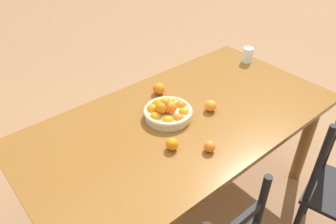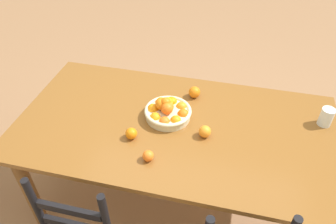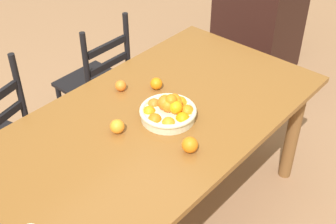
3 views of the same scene
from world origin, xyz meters
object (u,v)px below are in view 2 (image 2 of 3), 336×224
(orange_loose_1, at_px, (131,134))
(dining_table, at_px, (176,137))
(fruit_bowl, at_px, (167,111))
(orange_loose_2, at_px, (194,92))
(drinking_glass, at_px, (326,117))
(orange_loose_0, at_px, (148,156))
(orange_loose_3, at_px, (205,132))

(orange_loose_1, bearing_deg, dining_table, -143.30)
(fruit_bowl, distance_m, orange_loose_1, 0.28)
(orange_loose_2, bearing_deg, drinking_glass, 174.10)
(dining_table, distance_m, fruit_bowl, 0.18)
(drinking_glass, bearing_deg, orange_loose_1, 19.29)
(fruit_bowl, xyz_separation_m, orange_loose_1, (0.16, 0.23, -0.01))
(orange_loose_0, distance_m, orange_loose_1, 0.20)
(orange_loose_0, relative_size, orange_loose_1, 0.91)
(orange_loose_1, bearing_deg, fruit_bowl, -124.67)
(orange_loose_3, height_order, drinking_glass, drinking_glass)
(orange_loose_3, xyz_separation_m, drinking_glass, (-0.68, -0.27, 0.02))
(fruit_bowl, relative_size, orange_loose_0, 4.75)
(fruit_bowl, xyz_separation_m, orange_loose_0, (0.02, 0.36, -0.02))
(orange_loose_3, relative_size, drinking_glass, 0.62)
(orange_loose_2, xyz_separation_m, drinking_glass, (-0.81, 0.08, 0.02))
(fruit_bowl, bearing_deg, orange_loose_0, 87.28)
(orange_loose_0, relative_size, orange_loose_3, 0.86)
(orange_loose_0, xyz_separation_m, orange_loose_1, (0.14, -0.14, 0.00))
(fruit_bowl, bearing_deg, drinking_glass, -170.63)
(orange_loose_3, bearing_deg, drinking_glass, -158.51)
(dining_table, xyz_separation_m, orange_loose_3, (-0.18, 0.06, 0.14))
(orange_loose_0, bearing_deg, fruit_bowl, -92.72)
(orange_loose_3, bearing_deg, fruit_bowl, -24.91)
(orange_loose_0, height_order, orange_loose_1, orange_loose_1)
(fruit_bowl, bearing_deg, orange_loose_2, -118.03)
(orange_loose_0, bearing_deg, orange_loose_2, -103.42)
(fruit_bowl, xyz_separation_m, drinking_glass, (-0.93, -0.15, 0.01))
(fruit_bowl, distance_m, orange_loose_2, 0.27)
(dining_table, xyz_separation_m, orange_loose_1, (0.23, 0.17, 0.14))
(orange_loose_1, relative_size, orange_loose_3, 0.95)
(orange_loose_0, xyz_separation_m, drinking_glass, (-0.95, -0.52, 0.03))
(orange_loose_2, xyz_separation_m, orange_loose_3, (-0.12, 0.35, -0.00))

